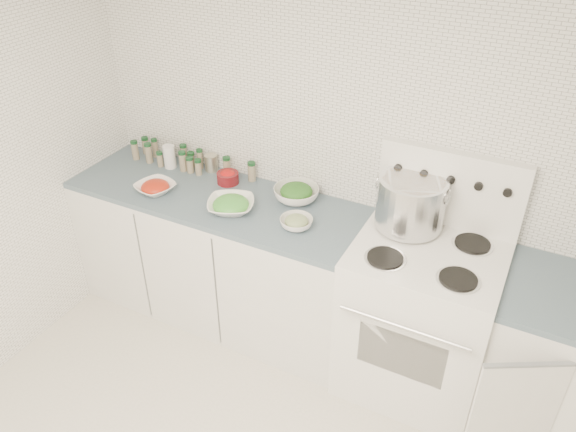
{
  "coord_description": "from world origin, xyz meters",
  "views": [
    {
      "loc": [
        0.88,
        -1.18,
        2.63
      ],
      "look_at": [
        -0.31,
        1.14,
        0.94
      ],
      "focal_mm": 35.0,
      "sensor_mm": 36.0,
      "label": 1
    }
  ],
  "objects_px": {
    "stove": "(419,314)",
    "bowl_tomato": "(155,187)",
    "stock_pot": "(411,201)",
    "bowl_snowpea": "(231,205)"
  },
  "relations": [
    {
      "from": "stove",
      "to": "bowl_tomato",
      "type": "relative_size",
      "value": 4.93
    },
    {
      "from": "stove",
      "to": "bowl_tomato",
      "type": "height_order",
      "value": "stove"
    },
    {
      "from": "stock_pot",
      "to": "bowl_snowpea",
      "type": "height_order",
      "value": "stock_pot"
    },
    {
      "from": "bowl_tomato",
      "to": "bowl_snowpea",
      "type": "xyz_separation_m",
      "value": [
        0.52,
        0.03,
        0.01
      ]
    },
    {
      "from": "bowl_tomato",
      "to": "stock_pot",
      "type": "bearing_deg",
      "value": 10.94
    },
    {
      "from": "bowl_tomato",
      "to": "bowl_snowpea",
      "type": "distance_m",
      "value": 0.52
    },
    {
      "from": "stove",
      "to": "bowl_snowpea",
      "type": "height_order",
      "value": "stove"
    },
    {
      "from": "stock_pot",
      "to": "bowl_snowpea",
      "type": "distance_m",
      "value": 1.01
    },
    {
      "from": "stock_pot",
      "to": "bowl_tomato",
      "type": "xyz_separation_m",
      "value": [
        -1.48,
        -0.29,
        -0.16
      ]
    },
    {
      "from": "stove",
      "to": "stock_pot",
      "type": "height_order",
      "value": "stove"
    }
  ]
}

